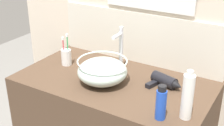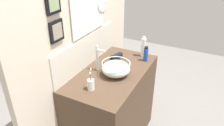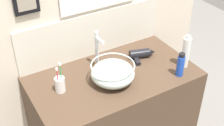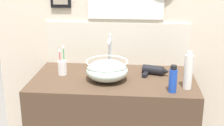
{
  "view_description": "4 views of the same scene",
  "coord_description": "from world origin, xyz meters",
  "px_view_note": "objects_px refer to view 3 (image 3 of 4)",
  "views": [
    {
      "loc": [
        0.78,
        -1.31,
        1.73
      ],
      "look_at": [
        -0.01,
        0.0,
        1.04
      ],
      "focal_mm": 50.0,
      "sensor_mm": 36.0,
      "label": 1
    },
    {
      "loc": [
        -1.63,
        -0.83,
        2.02
      ],
      "look_at": [
        -0.01,
        0.0,
        1.04
      ],
      "focal_mm": 35.0,
      "sensor_mm": 36.0,
      "label": 2
    },
    {
      "loc": [
        -0.81,
        -1.36,
        2.13
      ],
      "look_at": [
        -0.01,
        0.0,
        1.04
      ],
      "focal_mm": 50.0,
      "sensor_mm": 36.0,
      "label": 3
    },
    {
      "loc": [
        0.16,
        -1.92,
        1.66
      ],
      "look_at": [
        -0.01,
        0.0,
        1.04
      ],
      "focal_mm": 50.0,
      "sensor_mm": 36.0,
      "label": 4
    }
  ],
  "objects_px": {
    "hair_drier": "(141,54)",
    "soap_dispenser": "(186,52)",
    "glass_bowl_sink": "(113,73)",
    "faucet": "(97,48)",
    "toothbrush_cup": "(60,84)",
    "lotion_bottle": "(180,65)"
  },
  "relations": [
    {
      "from": "hair_drier",
      "to": "soap_dispenser",
      "type": "bearing_deg",
      "value": -50.23
    },
    {
      "from": "glass_bowl_sink",
      "to": "faucet",
      "type": "xyz_separation_m",
      "value": [
        0.0,
        0.19,
        0.08
      ]
    },
    {
      "from": "glass_bowl_sink",
      "to": "hair_drier",
      "type": "relative_size",
      "value": 1.41
    },
    {
      "from": "toothbrush_cup",
      "to": "hair_drier",
      "type": "bearing_deg",
      "value": 4.7
    },
    {
      "from": "lotion_bottle",
      "to": "faucet",
      "type": "bearing_deg",
      "value": 139.19
    },
    {
      "from": "soap_dispenser",
      "to": "lotion_bottle",
      "type": "distance_m",
      "value": 0.12
    },
    {
      "from": "hair_drier",
      "to": "soap_dispenser",
      "type": "height_order",
      "value": "soap_dispenser"
    },
    {
      "from": "soap_dispenser",
      "to": "toothbrush_cup",
      "type": "bearing_deg",
      "value": 167.88
    },
    {
      "from": "glass_bowl_sink",
      "to": "hair_drier",
      "type": "xyz_separation_m",
      "value": [
        0.31,
        0.13,
        -0.04
      ]
    },
    {
      "from": "hair_drier",
      "to": "faucet",
      "type": "bearing_deg",
      "value": 169.27
    },
    {
      "from": "faucet",
      "to": "hair_drier",
      "type": "distance_m",
      "value": 0.33
    },
    {
      "from": "glass_bowl_sink",
      "to": "toothbrush_cup",
      "type": "height_order",
      "value": "toothbrush_cup"
    },
    {
      "from": "faucet",
      "to": "lotion_bottle",
      "type": "bearing_deg",
      "value": -40.81
    },
    {
      "from": "faucet",
      "to": "glass_bowl_sink",
      "type": "bearing_deg",
      "value": -90.0
    },
    {
      "from": "lotion_bottle",
      "to": "glass_bowl_sink",
      "type": "bearing_deg",
      "value": 159.05
    },
    {
      "from": "hair_drier",
      "to": "lotion_bottle",
      "type": "xyz_separation_m",
      "value": [
        0.09,
        -0.29,
        0.05
      ]
    },
    {
      "from": "faucet",
      "to": "lotion_bottle",
      "type": "xyz_separation_m",
      "value": [
        0.4,
        -0.35,
        -0.07
      ]
    },
    {
      "from": "glass_bowl_sink",
      "to": "hair_drier",
      "type": "height_order",
      "value": "glass_bowl_sink"
    },
    {
      "from": "faucet",
      "to": "hair_drier",
      "type": "height_order",
      "value": "faucet"
    },
    {
      "from": "hair_drier",
      "to": "lotion_bottle",
      "type": "relative_size",
      "value": 1.16
    },
    {
      "from": "faucet",
      "to": "hair_drier",
      "type": "xyz_separation_m",
      "value": [
        0.31,
        -0.06,
        -0.12
      ]
    },
    {
      "from": "hair_drier",
      "to": "lotion_bottle",
      "type": "height_order",
      "value": "lotion_bottle"
    }
  ]
}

